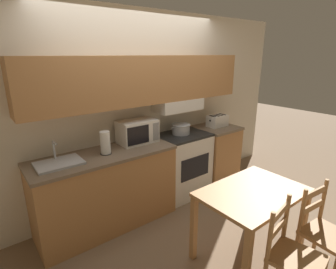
{
  "coord_description": "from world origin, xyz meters",
  "views": [
    {
      "loc": [
        -1.8,
        -2.93,
        2.01
      ],
      "look_at": [
        0.05,
        -0.54,
        1.07
      ],
      "focal_mm": 28.0,
      "sensor_mm": 36.0,
      "label": 1
    }
  ],
  "objects_px": {
    "toaster": "(217,121)",
    "dining_table": "(252,201)",
    "microwave": "(137,131)",
    "paper_towel_roll": "(105,143)",
    "stove_range": "(182,164)",
    "chair_right_of_table": "(324,234)",
    "chair_left_of_table": "(292,257)",
    "sink_basin": "(59,163)",
    "cooking_pot": "(181,129)"
  },
  "relations": [
    {
      "from": "stove_range",
      "to": "dining_table",
      "type": "height_order",
      "value": "stove_range"
    },
    {
      "from": "sink_basin",
      "to": "dining_table",
      "type": "xyz_separation_m",
      "value": [
        1.4,
        -1.36,
        -0.31
      ]
    },
    {
      "from": "paper_towel_roll",
      "to": "dining_table",
      "type": "relative_size",
      "value": 0.26
    },
    {
      "from": "cooking_pot",
      "to": "sink_basin",
      "type": "relative_size",
      "value": 0.75
    },
    {
      "from": "toaster",
      "to": "dining_table",
      "type": "distance_m",
      "value": 1.74
    },
    {
      "from": "dining_table",
      "to": "sink_basin",
      "type": "bearing_deg",
      "value": 135.77
    },
    {
      "from": "cooking_pot",
      "to": "microwave",
      "type": "xyz_separation_m",
      "value": [
        -0.68,
        0.05,
        0.07
      ]
    },
    {
      "from": "microwave",
      "to": "paper_towel_roll",
      "type": "height_order",
      "value": "microwave"
    },
    {
      "from": "stove_range",
      "to": "microwave",
      "type": "distance_m",
      "value": 0.92
    },
    {
      "from": "stove_range",
      "to": "paper_towel_roll",
      "type": "relative_size",
      "value": 3.52
    },
    {
      "from": "microwave",
      "to": "chair_right_of_table",
      "type": "relative_size",
      "value": 0.54
    },
    {
      "from": "stove_range",
      "to": "microwave",
      "type": "relative_size",
      "value": 1.92
    },
    {
      "from": "cooking_pot",
      "to": "dining_table",
      "type": "distance_m",
      "value": 1.49
    },
    {
      "from": "stove_range",
      "to": "toaster",
      "type": "height_order",
      "value": "toaster"
    },
    {
      "from": "microwave",
      "to": "dining_table",
      "type": "distance_m",
      "value": 1.58
    },
    {
      "from": "microwave",
      "to": "toaster",
      "type": "xyz_separation_m",
      "value": [
        1.39,
        -0.09,
        -0.05
      ]
    },
    {
      "from": "paper_towel_roll",
      "to": "chair_right_of_table",
      "type": "relative_size",
      "value": 0.3
    },
    {
      "from": "cooking_pot",
      "to": "chair_right_of_table",
      "type": "xyz_separation_m",
      "value": [
        0.03,
        -1.97,
        -0.55
      ]
    },
    {
      "from": "stove_range",
      "to": "chair_right_of_table",
      "type": "relative_size",
      "value": 1.04
    },
    {
      "from": "microwave",
      "to": "chair_right_of_table",
      "type": "xyz_separation_m",
      "value": [
        0.71,
        -2.03,
        -0.62
      ]
    },
    {
      "from": "stove_range",
      "to": "dining_table",
      "type": "xyz_separation_m",
      "value": [
        -0.29,
        -1.38,
        0.17
      ]
    },
    {
      "from": "sink_basin",
      "to": "dining_table",
      "type": "height_order",
      "value": "sink_basin"
    },
    {
      "from": "cooking_pot",
      "to": "dining_table",
      "type": "relative_size",
      "value": 0.33
    },
    {
      "from": "stove_range",
      "to": "chair_left_of_table",
      "type": "relative_size",
      "value": 1.04
    },
    {
      "from": "sink_basin",
      "to": "chair_left_of_table",
      "type": "height_order",
      "value": "sink_basin"
    },
    {
      "from": "paper_towel_roll",
      "to": "chair_right_of_table",
      "type": "height_order",
      "value": "paper_towel_roll"
    },
    {
      "from": "sink_basin",
      "to": "dining_table",
      "type": "relative_size",
      "value": 0.44
    },
    {
      "from": "microwave",
      "to": "paper_towel_roll",
      "type": "xyz_separation_m",
      "value": [
        -0.5,
        -0.12,
        -0.01
      ]
    },
    {
      "from": "chair_left_of_table",
      "to": "chair_right_of_table",
      "type": "xyz_separation_m",
      "value": [
        0.5,
        -0.03,
        0.0
      ]
    },
    {
      "from": "sink_basin",
      "to": "chair_left_of_table",
      "type": "xyz_separation_m",
      "value": [
        1.21,
        -1.89,
        -0.5
      ]
    },
    {
      "from": "microwave",
      "to": "chair_left_of_table",
      "type": "distance_m",
      "value": 2.1
    },
    {
      "from": "sink_basin",
      "to": "chair_right_of_table",
      "type": "xyz_separation_m",
      "value": [
        1.71,
        -1.92,
        -0.5
      ]
    },
    {
      "from": "stove_range",
      "to": "microwave",
      "type": "xyz_separation_m",
      "value": [
        -0.68,
        0.09,
        0.61
      ]
    },
    {
      "from": "chair_left_of_table",
      "to": "chair_right_of_table",
      "type": "distance_m",
      "value": 0.5
    },
    {
      "from": "chair_left_of_table",
      "to": "chair_right_of_table",
      "type": "bearing_deg",
      "value": -13.18
    },
    {
      "from": "sink_basin",
      "to": "chair_right_of_table",
      "type": "distance_m",
      "value": 2.62
    },
    {
      "from": "cooking_pot",
      "to": "chair_right_of_table",
      "type": "distance_m",
      "value": 2.05
    },
    {
      "from": "cooking_pot",
      "to": "toaster",
      "type": "xyz_separation_m",
      "value": [
        0.71,
        -0.04,
        0.01
      ]
    },
    {
      "from": "toaster",
      "to": "dining_table",
      "type": "bearing_deg",
      "value": -125.92
    },
    {
      "from": "toaster",
      "to": "chair_left_of_table",
      "type": "bearing_deg",
      "value": -121.9
    },
    {
      "from": "microwave",
      "to": "paper_towel_roll",
      "type": "bearing_deg",
      "value": -165.94
    },
    {
      "from": "dining_table",
      "to": "chair_left_of_table",
      "type": "xyz_separation_m",
      "value": [
        -0.19,
        -0.53,
        -0.19
      ]
    },
    {
      "from": "paper_towel_roll",
      "to": "chair_right_of_table",
      "type": "xyz_separation_m",
      "value": [
        1.2,
        -1.9,
        -0.61
      ]
    },
    {
      "from": "stove_range",
      "to": "sink_basin",
      "type": "distance_m",
      "value": 1.76
    },
    {
      "from": "microwave",
      "to": "chair_left_of_table",
      "type": "bearing_deg",
      "value": -84.22
    },
    {
      "from": "stove_range",
      "to": "cooking_pot",
      "type": "relative_size",
      "value": 2.72
    },
    {
      "from": "paper_towel_roll",
      "to": "chair_left_of_table",
      "type": "distance_m",
      "value": 2.09
    },
    {
      "from": "stove_range",
      "to": "chair_left_of_table",
      "type": "height_order",
      "value": "stove_range"
    },
    {
      "from": "toaster",
      "to": "paper_towel_roll",
      "type": "xyz_separation_m",
      "value": [
        -1.88,
        -0.03,
        0.04
      ]
    },
    {
      "from": "microwave",
      "to": "chair_left_of_table",
      "type": "xyz_separation_m",
      "value": [
        0.2,
        -2.0,
        -0.62
      ]
    }
  ]
}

